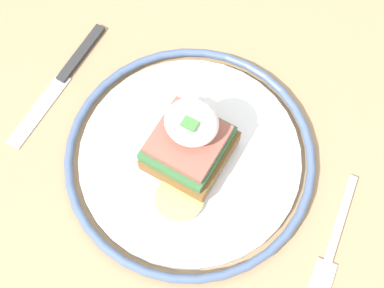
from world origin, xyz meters
The scene contains 6 objects.
ground_plane centered at (0.00, 0.00, 0.00)m, with size 6.00×6.00×0.00m, color #9E9993.
dining_table centered at (0.00, 0.00, 0.63)m, with size 0.84×0.78×0.77m.
plate centered at (0.02, 0.00, 0.78)m, with size 0.29×0.29×0.02m.
sandwich centered at (0.02, 0.00, 0.82)m, with size 0.08×0.13×0.08m.
fork centered at (-0.17, 0.00, 0.78)m, with size 0.03×0.14×0.00m.
knife centered at (0.20, -0.02, 0.78)m, with size 0.02×0.19×0.01m.
Camera 1 is at (-0.10, 0.19, 1.35)m, focal length 50.00 mm.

